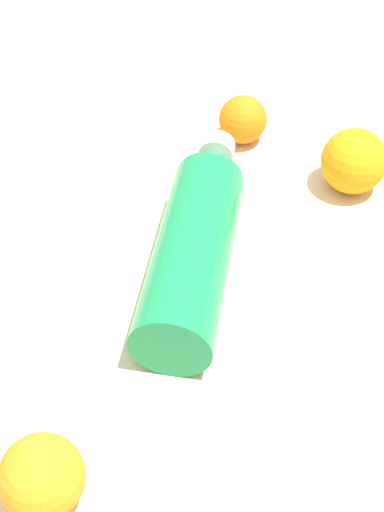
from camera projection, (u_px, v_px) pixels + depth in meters
ground_plane at (194, 313)px, 0.73m from camera, size 2.40×2.40×0.00m
water_bottle at (196, 239)px, 0.75m from camera, size 0.28×0.23×0.08m
orange_0 at (243, 120)px, 0.90m from camera, size 0.06×0.06×0.06m
orange_2 at (42, 477)px, 0.57m from camera, size 0.07×0.07×0.07m
orange_3 at (354, 161)px, 0.83m from camera, size 0.08×0.08×0.08m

